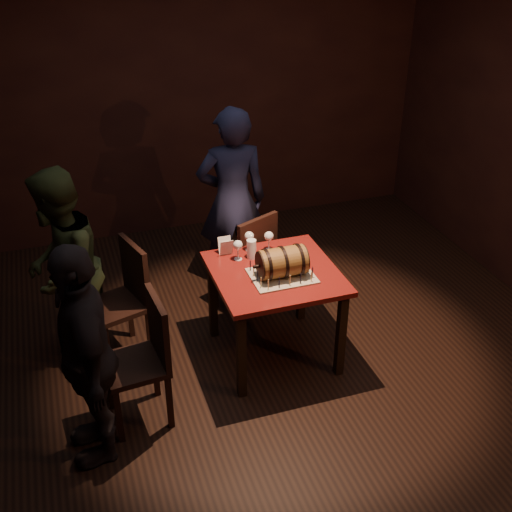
# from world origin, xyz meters

# --- Properties ---
(room_shell) EXTENTS (5.04, 5.04, 2.80)m
(room_shell) POSITION_xyz_m (0.00, 0.00, 1.40)
(room_shell) COLOR black
(room_shell) RESTS_ON ground
(pub_table) EXTENTS (0.90, 0.90, 0.75)m
(pub_table) POSITION_xyz_m (0.12, 0.13, 0.64)
(pub_table) COLOR #550E0E
(pub_table) RESTS_ON ground
(cake_board) EXTENTS (0.45, 0.35, 0.01)m
(cake_board) POSITION_xyz_m (0.14, 0.04, 0.76)
(cake_board) COLOR #ADA28B
(cake_board) RESTS_ON pub_table
(barrel_cake) EXTENTS (0.39, 0.23, 0.23)m
(barrel_cake) POSITION_xyz_m (0.14, 0.04, 0.87)
(barrel_cake) COLOR brown
(barrel_cake) RESTS_ON cake_board
(birthday_candles) EXTENTS (0.40, 0.30, 0.09)m
(birthday_candles) POSITION_xyz_m (0.14, 0.04, 0.80)
(birthday_candles) COLOR #F2DE90
(birthday_candles) RESTS_ON cake_board
(wine_glass_left) EXTENTS (0.07, 0.07, 0.16)m
(wine_glass_left) POSITION_xyz_m (-0.09, 0.37, 0.87)
(wine_glass_left) COLOR silver
(wine_glass_left) RESTS_ON pub_table
(wine_glass_mid) EXTENTS (0.07, 0.07, 0.16)m
(wine_glass_mid) POSITION_xyz_m (0.04, 0.48, 0.87)
(wine_glass_mid) COLOR silver
(wine_glass_mid) RESTS_ON pub_table
(wine_glass_right) EXTENTS (0.07, 0.07, 0.16)m
(wine_glass_right) POSITION_xyz_m (0.18, 0.43, 0.87)
(wine_glass_right) COLOR silver
(wine_glass_right) RESTS_ON pub_table
(pint_of_ale) EXTENTS (0.07, 0.07, 0.15)m
(pint_of_ale) POSITION_xyz_m (0.02, 0.37, 0.82)
(pint_of_ale) COLOR silver
(pint_of_ale) RESTS_ON pub_table
(menu_card) EXTENTS (0.10, 0.05, 0.13)m
(menu_card) POSITION_xyz_m (-0.15, 0.48, 0.81)
(menu_card) COLOR white
(menu_card) RESTS_ON pub_table
(chair_back) EXTENTS (0.53, 0.53, 0.93)m
(chair_back) POSITION_xyz_m (0.12, 0.73, 0.52)
(chair_back) COLOR black
(chair_back) RESTS_ON ground
(chair_left_rear) EXTENTS (0.50, 0.50, 0.93)m
(chair_left_rear) POSITION_xyz_m (-0.93, 0.52, 0.52)
(chair_left_rear) COLOR black
(chair_left_rear) RESTS_ON ground
(chair_left_front) EXTENTS (0.43, 0.43, 0.93)m
(chair_left_front) POSITION_xyz_m (-0.91, -0.23, 0.52)
(chair_left_front) COLOR black
(chair_left_front) RESTS_ON ground
(person_back) EXTENTS (0.65, 0.46, 1.67)m
(person_back) POSITION_xyz_m (0.12, 1.21, 0.83)
(person_back) COLOR #1B1C36
(person_back) RESTS_ON ground
(person_left_rear) EXTENTS (0.78, 0.89, 1.54)m
(person_left_rear) POSITION_xyz_m (-1.35, 0.59, 0.77)
(person_left_rear) COLOR #343D1E
(person_left_rear) RESTS_ON ground
(person_left_front) EXTENTS (0.39, 0.90, 1.51)m
(person_left_front) POSITION_xyz_m (-1.28, -0.43, 0.76)
(person_left_front) COLOR black
(person_left_front) RESTS_ON ground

